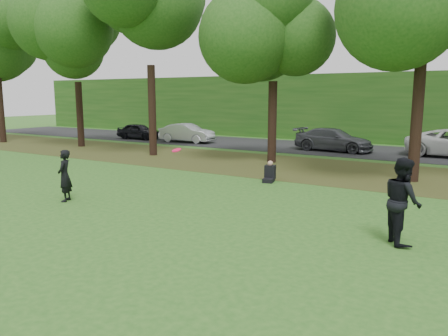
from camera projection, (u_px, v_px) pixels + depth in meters
name	position (u px, v px, depth m)	size (l,w,h in m)	color
ground	(119.00, 258.00, 9.28)	(120.00, 120.00, 0.00)	#285C1C
leaf_litter	(322.00, 170.00, 20.21)	(60.00, 7.00, 0.01)	#423417
street	(365.00, 151.00, 26.94)	(70.00, 7.00, 0.02)	black
far_hedge	(388.00, 108.00, 31.57)	(70.00, 3.00, 5.00)	#1D4D16
player_left	(65.00, 176.00, 14.14)	(0.62, 0.40, 1.69)	black
player_right	(402.00, 201.00, 10.08)	(0.99, 0.77, 2.03)	black
parked_cars	(358.00, 141.00, 26.17)	(36.71, 3.82, 1.54)	black
frisbee	(177.00, 150.00, 12.61)	(0.30, 0.30, 0.12)	#FE1553
seated_person	(270.00, 174.00, 17.52)	(0.57, 0.81, 0.83)	black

